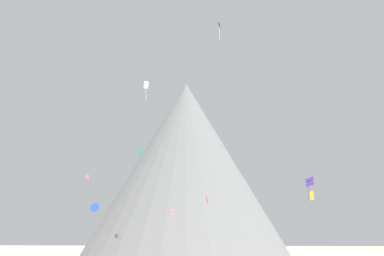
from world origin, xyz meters
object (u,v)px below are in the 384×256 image
(rock_massif, at_px, (184,170))
(kite_red_low, at_px, (207,200))
(kite_pink_low, at_px, (172,213))
(kite_teal_mid, at_px, (140,156))
(kite_gold_low, at_px, (312,196))
(kite_rainbow_mid, at_px, (87,179))
(kite_black_high, at_px, (219,27))
(kite_indigo_mid, at_px, (310,182))
(kite_white_high, at_px, (146,85))
(kite_blue_low, at_px, (95,208))

(rock_massif, relative_size, kite_red_low, 46.58)
(kite_pink_low, height_order, kite_teal_mid, kite_teal_mid)
(rock_massif, height_order, kite_pink_low, rock_massif)
(kite_pink_low, relative_size, kite_gold_low, 2.32)
(kite_rainbow_mid, distance_m, kite_pink_low, 20.62)
(kite_rainbow_mid, bearing_deg, kite_teal_mid, -160.67)
(kite_pink_low, xyz_separation_m, kite_red_low, (8.74, -19.91, 0.77))
(kite_black_high, distance_m, kite_indigo_mid, 32.62)
(kite_pink_low, bearing_deg, kite_teal_mid, 43.10)
(kite_black_high, bearing_deg, kite_gold_low, 154.24)
(kite_pink_low, relative_size, kite_white_high, 0.99)
(kite_black_high, xyz_separation_m, kite_pink_low, (-11.27, 22.91, -29.09))
(kite_rainbow_mid, bearing_deg, kite_red_low, 144.53)
(kite_teal_mid, distance_m, kite_red_low, 32.61)
(kite_rainbow_mid, height_order, kite_gold_low, kite_rainbow_mid)
(kite_teal_mid, distance_m, kite_white_high, 20.18)
(kite_rainbow_mid, bearing_deg, rock_massif, -117.92)
(kite_white_high, height_order, kite_red_low, kite_white_high)
(kite_teal_mid, height_order, kite_white_high, kite_white_high)
(kite_black_high, height_order, kite_gold_low, kite_black_high)
(kite_rainbow_mid, height_order, kite_teal_mid, kite_teal_mid)
(kite_white_high, bearing_deg, kite_pink_low, 51.95)
(kite_rainbow_mid, xyz_separation_m, kite_black_high, (30.43, -24.69, 21.67))
(kite_indigo_mid, xyz_separation_m, kite_teal_mid, (-35.08, 12.59, 8.04))
(kite_gold_low, bearing_deg, kite_rainbow_mid, 159.90)
(kite_white_high, bearing_deg, kite_blue_low, 110.93)
(kite_black_high, xyz_separation_m, kite_red_low, (-2.53, 3.00, -28.31))
(rock_massif, bearing_deg, kite_white_high, -92.79)
(kite_indigo_mid, height_order, kite_pink_low, kite_indigo_mid)
(kite_red_low, bearing_deg, kite_black_high, -94.66)
(rock_massif, relative_size, kite_rainbow_mid, 18.43)
(kite_teal_mid, relative_size, kite_red_low, 4.01)
(kite_black_high, relative_size, kite_pink_low, 0.84)
(kite_pink_low, distance_m, kite_red_low, 21.75)
(rock_massif, bearing_deg, kite_rainbow_mid, -120.32)
(rock_massif, relative_size, kite_blue_low, 28.78)
(kite_teal_mid, bearing_deg, kite_indigo_mid, 39.96)
(rock_massif, xyz_separation_m, kite_rainbow_mid, (-17.68, -30.23, -6.31))
(kite_blue_low, height_order, kite_teal_mid, kite_teal_mid)
(kite_black_high, height_order, kite_red_low, kite_black_high)
(kite_indigo_mid, relative_size, kite_white_high, 1.16)
(kite_rainbow_mid, xyz_separation_m, kite_teal_mid, (10.90, 3.32, 5.55))
(kite_red_low, bearing_deg, kite_blue_low, 92.24)
(kite_gold_low, bearing_deg, kite_black_high, -154.29)
(kite_blue_low, xyz_separation_m, kite_gold_low, (43.47, -21.96, 0.12))
(kite_red_low, bearing_deg, kite_gold_low, -34.51)
(kite_rainbow_mid, bearing_deg, kite_blue_low, -105.89)
(rock_massif, distance_m, kite_teal_mid, 27.77)
(kite_gold_low, distance_m, kite_teal_mid, 41.78)
(kite_black_high, height_order, kite_indigo_mid, kite_black_high)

